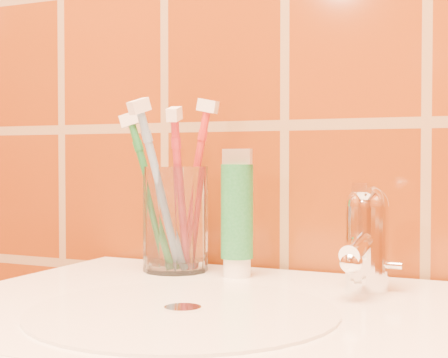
% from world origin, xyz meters
% --- Properties ---
extents(glass_tumbler, '(0.10, 0.10, 0.14)m').
position_xyz_m(glass_tumbler, '(-0.12, 1.12, 0.92)').
color(glass_tumbler, white).
rests_on(glass_tumbler, pedestal_sink).
extents(toothpaste_tube, '(0.04, 0.04, 0.16)m').
position_xyz_m(toothpaste_tube, '(-0.03, 1.11, 0.92)').
color(toothpaste_tube, white).
rests_on(toothpaste_tube, pedestal_sink).
extents(faucet, '(0.05, 0.11, 0.12)m').
position_xyz_m(faucet, '(0.14, 1.09, 0.91)').
color(faucet, white).
rests_on(faucet, pedestal_sink).
extents(toothbrush_0, '(0.07, 0.07, 0.23)m').
position_xyz_m(toothbrush_0, '(-0.10, 1.13, 0.96)').
color(toothbrush_0, red).
rests_on(toothbrush_0, glass_tumbler).
extents(toothbrush_1, '(0.11, 0.10, 0.21)m').
position_xyz_m(toothbrush_1, '(-0.15, 1.10, 0.95)').
color(toothbrush_1, '#1D6F36').
rests_on(toothbrush_1, glass_tumbler).
extents(toothbrush_2, '(0.05, 0.11, 0.23)m').
position_xyz_m(toothbrush_2, '(-0.11, 1.10, 0.95)').
color(toothbrush_2, '#A92430').
rests_on(toothbrush_2, glass_tumbler).
extents(toothbrush_3, '(0.11, 0.15, 0.24)m').
position_xyz_m(toothbrush_3, '(-0.12, 1.09, 0.96)').
color(toothbrush_3, '#6D95C3').
rests_on(toothbrush_3, glass_tumbler).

